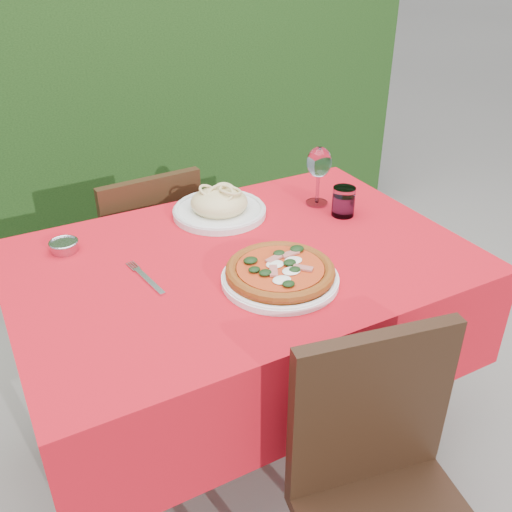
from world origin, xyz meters
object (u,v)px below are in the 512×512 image
wine_glass (319,165)px  steel_ramekin (64,247)px  pasta_plate (219,206)px  chair_far (148,256)px  fork (149,281)px  chair_near (384,489)px  water_glass (343,203)px  pizza_plate (280,273)px

wine_glass → steel_ramekin: 0.82m
steel_ramekin → pasta_plate: bearing=0.2°
chair_far → wine_glass: (0.47, -0.41, 0.42)m
fork → steel_ramekin: steel_ramekin is taller
chair_near → wine_glass: wine_glass is taller
chair_near → steel_ramekin: size_ratio=11.08×
wine_glass → steel_ramekin: size_ratio=2.60×
pasta_plate → water_glass: 0.39m
pasta_plate → steel_ramekin: bearing=-179.8°
chair_near → wine_glass: size_ratio=4.26×
pasta_plate → fork: size_ratio=1.43×
pizza_plate → pasta_plate: size_ratio=1.05×
fork → steel_ramekin: size_ratio=2.73×
chair_near → chair_far: 1.25m
fork → pizza_plate: bearing=-36.2°
chair_near → pizza_plate: size_ratio=2.70×
chair_far → steel_ramekin: (-0.33, -0.33, 0.29)m
chair_far → pasta_plate: size_ratio=2.74×
chair_near → chair_far: bearing=105.7°
pasta_plate → steel_ramekin: size_ratio=3.92×
water_glass → fork: bearing=-173.0°
pasta_plate → wine_glass: bearing=-14.1°
pizza_plate → wine_glass: wine_glass is taller
pizza_plate → fork: (-0.30, 0.16, -0.02)m
chair_near → steel_ramekin: (-0.45, 0.92, 0.28)m
pasta_plate → fork: (-0.33, -0.27, -0.03)m
pasta_plate → wine_glass: size_ratio=1.51×
water_glass → wine_glass: wine_glass is taller
water_glass → wine_glass: (-0.03, 0.11, 0.10)m
water_glass → steel_ramekin: 0.86m
water_glass → steel_ramekin: bearing=167.4°
pasta_plate → steel_ramekin: pasta_plate is taller
chair_far → wine_glass: wine_glass is taller
wine_glass → water_glass: bearing=-76.5°
chair_near → wine_glass: 1.00m
chair_near → fork: bearing=124.8°
pizza_plate → wine_glass: (0.35, 0.35, 0.11)m
pizza_plate → chair_near: bearing=-91.5°
chair_far → water_glass: bearing=130.7°
fork → chair_near: bearing=-73.7°
pizza_plate → pasta_plate: 0.44m
pizza_plate → wine_glass: size_ratio=1.58×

